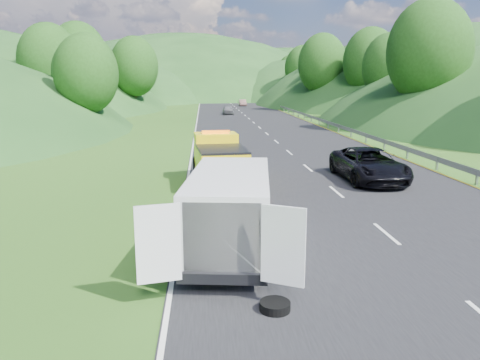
{
  "coord_description": "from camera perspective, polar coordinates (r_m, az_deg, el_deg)",
  "views": [
    {
      "loc": [
        -3.02,
        -16.46,
        5.03
      ],
      "look_at": [
        -1.68,
        0.95,
        1.3
      ],
      "focal_mm": 35.0,
      "sensor_mm": 36.0,
      "label": 1
    }
  ],
  "objects": [
    {
      "name": "tree_line_right",
      "position": [
        80.93,
        14.5,
        8.11
      ],
      "size": [
        14.0,
        140.0,
        14.0
      ],
      "primitive_type": null,
      "color": "#225418",
      "rests_on": "ground"
    },
    {
      "name": "suitcase",
      "position": [
        17.35,
        -8.24,
        -4.04
      ],
      "size": [
        0.33,
        0.2,
        0.52
      ],
      "primitive_type": "cube",
      "rotation": [
        0.0,
        0.0,
        -0.06
      ],
      "color": "#54533F",
      "rests_on": "ground"
    },
    {
      "name": "dist_car_a",
      "position": [
        71.29,
        -1.45,
        8.0
      ],
      "size": [
        1.57,
        3.9,
        1.33
      ],
      "primitive_type": "imported",
      "color": "#525358",
      "rests_on": "ground"
    },
    {
      "name": "worker",
      "position": [
        13.01,
        1.58,
        -10.69
      ],
      "size": [
        1.33,
        0.94,
        1.87
      ],
      "primitive_type": "imported",
      "rotation": [
        0.0,
        0.0,
        -0.21
      ],
      "color": "black",
      "rests_on": "ground"
    },
    {
      "name": "road_surface",
      "position": [
        57.01,
        1.68,
        6.99
      ],
      "size": [
        14.0,
        200.0,
        0.02
      ],
      "primitive_type": "cube",
      "color": "black",
      "rests_on": "ground"
    },
    {
      "name": "woman",
      "position": [
        18.29,
        -4.0,
        -3.94
      ],
      "size": [
        0.72,
        0.77,
        1.7
      ],
      "primitive_type": "imported",
      "rotation": [
        0.0,
        0.0,
        2.15
      ],
      "color": "silver",
      "rests_on": "ground"
    },
    {
      "name": "tow_truck",
      "position": [
        23.2,
        -2.63,
        2.61
      ],
      "size": [
        2.69,
        6.03,
        2.51
      ],
      "rotation": [
        0.0,
        0.0,
        0.09
      ],
      "color": "black",
      "rests_on": "ground"
    },
    {
      "name": "white_van",
      "position": [
        13.75,
        -1.19,
        -3.35
      ],
      "size": [
        3.76,
        7.15,
        2.44
      ],
      "rotation": [
        0.0,
        0.0,
        -0.12
      ],
      "color": "black",
      "rests_on": "ground"
    },
    {
      "name": "hills_backdrop",
      "position": [
        151.55,
        -0.82,
        10.15
      ],
      "size": [
        201.0,
        288.6,
        44.0
      ],
      "primitive_type": null,
      "color": "#2D5B23",
      "rests_on": "ground"
    },
    {
      "name": "guardrail",
      "position": [
        70.42,
        6.57,
        7.88
      ],
      "size": [
        0.06,
        140.0,
        1.52
      ],
      "primitive_type": "cube",
      "color": "gray",
      "rests_on": "ground"
    },
    {
      "name": "ground",
      "position": [
        17.48,
        5.76,
        -4.74
      ],
      "size": [
        320.0,
        320.0,
        0.0
      ],
      "primitive_type": "plane",
      "color": "#38661E",
      "rests_on": "ground"
    },
    {
      "name": "passing_suv",
      "position": [
        24.83,
        15.34,
        -0.07
      ],
      "size": [
        2.81,
        5.93,
        1.63
      ],
      "primitive_type": "imported",
      "rotation": [
        0.0,
        0.0,
        0.02
      ],
      "color": "black",
      "rests_on": "ground"
    },
    {
      "name": "dist_car_b",
      "position": [
        94.85,
        0.32,
        9.01
      ],
      "size": [
        1.35,
        3.86,
        1.27
      ],
      "primitive_type": "imported",
      "color": "brown",
      "rests_on": "ground"
    },
    {
      "name": "child",
      "position": [
        17.53,
        -3.22,
        -4.64
      ],
      "size": [
        0.68,
        0.67,
        1.1
      ],
      "primitive_type": "imported",
      "rotation": [
        0.0,
        0.0,
        -0.74
      ],
      "color": "tan",
      "rests_on": "ground"
    },
    {
      "name": "tree_line_left",
      "position": [
        78.28,
        -16.34,
        7.89
      ],
      "size": [
        14.0,
        140.0,
        14.0
      ],
      "primitive_type": null,
      "color": "#225418",
      "rests_on": "ground"
    },
    {
      "name": "spare_tire",
      "position": [
        10.83,
        4.27,
        -15.65
      ],
      "size": [
        0.69,
        0.69,
        0.2
      ],
      "primitive_type": "cylinder",
      "color": "black",
      "rests_on": "ground"
    }
  ]
}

